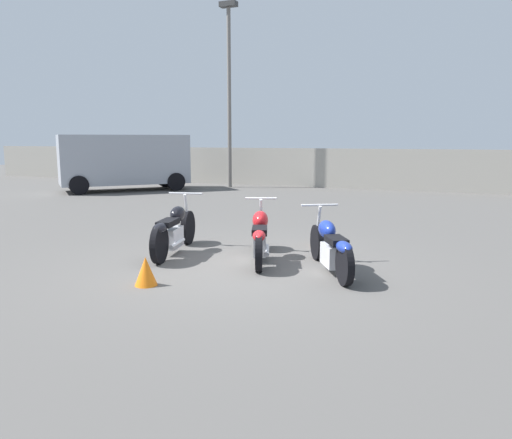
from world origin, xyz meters
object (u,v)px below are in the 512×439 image
at_px(light_pole_left, 229,80).
at_px(traffic_cone_near, 323,234).
at_px(motorcycle_slot_2, 331,247).
at_px(parked_van, 124,160).
at_px(motorcycle_slot_1, 260,236).
at_px(motorcycle_slot_0, 174,230).
at_px(traffic_cone_far, 146,271).

xyz_separation_m(light_pole_left, traffic_cone_near, (6.60, -9.85, -4.15)).
relative_size(motorcycle_slot_2, parked_van, 0.39).
distance_m(motorcycle_slot_2, traffic_cone_near, 1.92).
relative_size(motorcycle_slot_1, motorcycle_slot_2, 1.09).
relative_size(motorcycle_slot_0, traffic_cone_near, 4.79).
bearing_deg(parked_van, traffic_cone_near, 7.64).
xyz_separation_m(motorcycle_slot_0, motorcycle_slot_1, (1.59, 0.13, -0.01)).
xyz_separation_m(motorcycle_slot_2, parked_van, (-10.44, 8.89, 0.80)).
height_order(light_pole_left, motorcycle_slot_0, light_pole_left).
bearing_deg(traffic_cone_far, motorcycle_slot_1, 64.80).
bearing_deg(traffic_cone_far, traffic_cone_near, 65.22).
bearing_deg(motorcycle_slot_2, light_pole_left, 91.87).
height_order(motorcycle_slot_1, parked_van, parked_van).
relative_size(parked_van, traffic_cone_far, 11.76).
height_order(motorcycle_slot_0, parked_van, parked_van).
xyz_separation_m(motorcycle_slot_1, traffic_cone_far, (-0.92, -1.96, -0.21)).
distance_m(motorcycle_slot_0, motorcycle_slot_2, 2.87).
relative_size(motorcycle_slot_2, traffic_cone_far, 4.64).
xyz_separation_m(motorcycle_slot_0, traffic_cone_near, (2.27, 1.65, -0.19)).
distance_m(motorcycle_slot_0, traffic_cone_near, 2.81).
relative_size(light_pole_left, motorcycle_slot_2, 3.93).
bearing_deg(motorcycle_slot_0, motorcycle_slot_2, -16.08).
relative_size(motorcycle_slot_0, motorcycle_slot_1, 1.06).
xyz_separation_m(parked_van, traffic_cone_far, (8.23, -10.55, -1.00)).
distance_m(light_pole_left, motorcycle_slot_2, 14.27).
bearing_deg(light_pole_left, traffic_cone_near, -56.16).
bearing_deg(motorcycle_slot_1, motorcycle_slot_0, 164.32).
height_order(traffic_cone_near, traffic_cone_far, traffic_cone_near).
bearing_deg(motorcycle_slot_1, light_pole_left, 96.99).
relative_size(light_pole_left, traffic_cone_near, 16.29).
distance_m(light_pole_left, traffic_cone_far, 14.83).
bearing_deg(motorcycle_slot_2, parked_van, 109.77).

